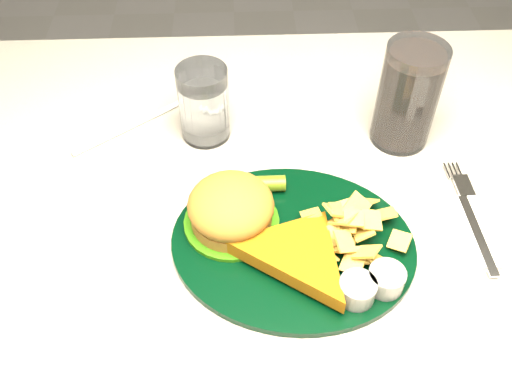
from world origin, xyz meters
TOP-DOWN VIEW (x-y plane):
  - table at (0.00, 0.00)m, footprint 1.20×0.80m
  - dinner_plate at (0.07, -0.03)m, footprint 0.31×0.27m
  - water_glass at (-0.04, 0.16)m, footprint 0.07×0.07m
  - cola_glass at (0.22, 0.15)m, footprint 0.08×0.08m
  - fork_napkin at (0.28, -0.02)m, footprint 0.12×0.15m
  - wrapped_straw at (-0.12, 0.19)m, footprint 0.22×0.19m

SIDE VIEW (x-z plane):
  - table at x=0.00m, z-range 0.00..0.75m
  - wrapped_straw at x=-0.12m, z-range 0.75..0.76m
  - fork_napkin at x=0.28m, z-range 0.75..0.76m
  - dinner_plate at x=0.07m, z-range 0.75..0.81m
  - water_glass at x=-0.04m, z-range 0.75..0.85m
  - cola_glass at x=0.22m, z-range 0.75..0.89m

